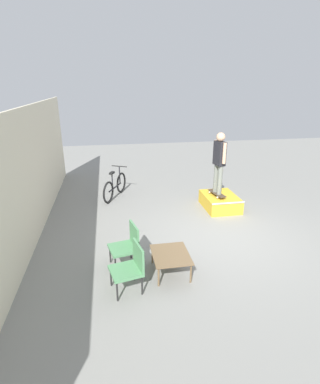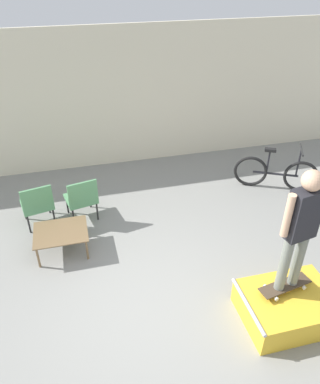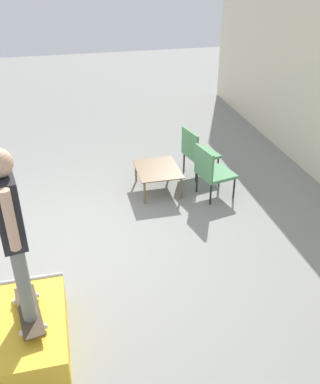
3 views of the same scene
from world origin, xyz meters
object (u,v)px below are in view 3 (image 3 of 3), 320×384
Objects in this scene: coffee_table at (158,171)px; skate_ramp_box at (21,335)px; patio_chair_left at (197,151)px; patio_chair_right at (211,170)px; skateboard_on_ramp at (29,311)px; person_skater at (11,224)px.

skate_ramp_box is at bearing -35.93° from coffee_table.
patio_chair_left and patio_chair_right have the same top height.
patio_chair_right is at bearing 121.57° from skateboard_on_ramp.
patio_chair_left reaches higher than coffee_table.
skateboard_on_ramp is 4.24m from patio_chair_left.
patio_chair_left reaches higher than skate_ramp_box.
patio_chair_left is (-3.25, 2.88, 0.28)m from skate_ramp_box.
patio_chair_left is 0.77m from patio_chair_right.
skateboard_on_ramp is (-0.03, 0.12, 0.28)m from skate_ramp_box.
skate_ramp_box is 3.82m from patio_chair_right.
skateboard_on_ramp is 0.44× the size of person_skater.
skate_ramp_box is 0.31m from skateboard_on_ramp.
coffee_table is 0.90m from patio_chair_right.
patio_chair_left is (-0.36, 0.79, 0.11)m from coffee_table.
patio_chair_right is at bearing 130.72° from skate_ramp_box.
skateboard_on_ramp is 3.69m from patio_chair_right.
skateboard_on_ramp reaches higher than skate_ramp_box.
patio_chair_left is at bearing 129.32° from skateboard_on_ramp.
skateboard_on_ramp reaches higher than coffee_table.
person_skater is at bearing -24.13° from skateboard_on_ramp.
patio_chair_left is at bearing -12.16° from patio_chair_right.
skate_ramp_box reaches higher than coffee_table.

